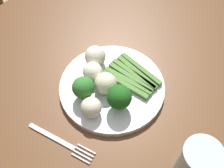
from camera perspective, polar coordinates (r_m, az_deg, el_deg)
name	(u,v)px	position (r m, az deg, el deg)	size (l,w,h in m)	color
ground_plane	(116,161)	(1.38, 0.75, -15.83)	(6.00, 6.00, 0.02)	tan
dining_table	(118,89)	(0.80, 1.23, -1.12)	(1.22, 0.87, 0.73)	brown
plate	(112,87)	(0.67, 0.00, -0.61)	(0.26, 0.26, 0.01)	white
asparagus_bundle	(132,76)	(0.67, 4.30, 1.61)	(0.09, 0.14, 0.01)	#47752D
broccoli_right	(84,88)	(0.61, -5.83, -0.92)	(0.05, 0.05, 0.06)	#609E3D
broccoli_near_center	(119,97)	(0.60, 1.54, -2.81)	(0.06, 0.06, 0.07)	#4C7F2B
cauliflower_back_right	(93,72)	(0.66, -4.07, 2.58)	(0.05, 0.05, 0.05)	white
cauliflower_front	(91,107)	(0.60, -4.37, -4.90)	(0.05, 0.05, 0.05)	silver
cauliflower_edge	(106,83)	(0.63, -1.35, 0.12)	(0.05, 0.05, 0.05)	beige
cauliflower_front_left	(95,56)	(0.68, -3.53, 5.80)	(0.05, 0.05, 0.05)	silver
fork	(61,142)	(0.61, -10.54, -11.78)	(0.05, 0.17, 0.00)	silver
water_glass	(195,165)	(0.55, 17.05, -15.86)	(0.07, 0.07, 0.12)	silver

